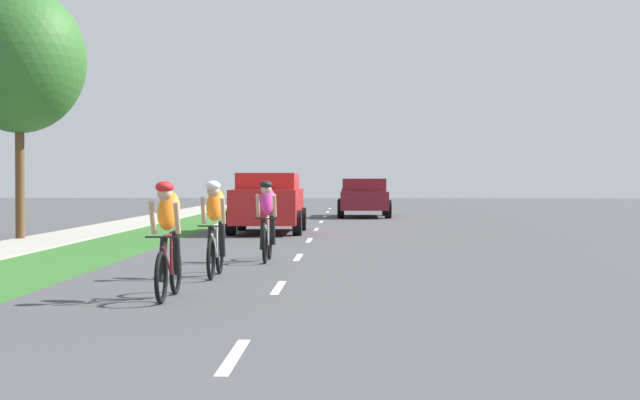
# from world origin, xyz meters

# --- Properties ---
(ground_plane) EXTENTS (120.00, 120.00, 0.00)m
(ground_plane) POSITION_xyz_m (0.00, 20.00, 0.00)
(ground_plane) COLOR #424244
(grass_verge) EXTENTS (2.39, 70.00, 0.01)m
(grass_verge) POSITION_xyz_m (-4.64, 20.00, 0.00)
(grass_verge) COLOR #2D6026
(grass_verge) RESTS_ON ground_plane
(sidewalk_concrete) EXTENTS (1.90, 70.00, 0.10)m
(sidewalk_concrete) POSITION_xyz_m (-6.78, 20.00, 0.00)
(sidewalk_concrete) COLOR #9E998E
(sidewalk_concrete) RESTS_ON ground_plane
(lane_markings_center) EXTENTS (0.12, 52.20, 0.01)m
(lane_markings_center) POSITION_xyz_m (0.00, 24.00, 0.00)
(lane_markings_center) COLOR white
(lane_markings_center) RESTS_ON ground_plane
(cyclist_lead) EXTENTS (0.42, 1.72, 1.58)m
(cyclist_lead) POSITION_xyz_m (-1.37, 8.56, 0.81)
(cyclist_lead) COLOR black
(cyclist_lead) RESTS_ON ground_plane
(cyclist_trailing) EXTENTS (0.42, 1.72, 1.58)m
(cyclist_trailing) POSITION_xyz_m (-1.15, 11.51, 0.81)
(cyclist_trailing) COLOR black
(cyclist_trailing) RESTS_ON ground_plane
(cyclist_distant) EXTENTS (0.42, 1.72, 1.58)m
(cyclist_distant) POSITION_xyz_m (-0.55, 14.57, 0.81)
(cyclist_distant) COLOR black
(cyclist_distant) RESTS_ON ground_plane
(suv_red) EXTENTS (2.15, 4.70, 1.79)m
(suv_red) POSITION_xyz_m (-1.38, 24.83, 0.95)
(suv_red) COLOR red
(suv_red) RESTS_ON ground_plane
(pickup_maroon) EXTENTS (2.22, 5.10, 1.64)m
(pickup_maroon) POSITION_xyz_m (1.68, 37.24, 0.83)
(pickup_maroon) COLOR maroon
(pickup_maroon) RESTS_ON ground_plane
(street_tree_near) EXTENTS (3.47, 3.47, 6.64)m
(street_tree_near) POSITION_xyz_m (-7.59, 20.99, 4.72)
(street_tree_near) COLOR brown
(street_tree_near) RESTS_ON ground_plane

